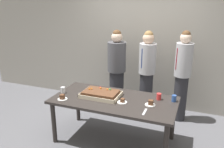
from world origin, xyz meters
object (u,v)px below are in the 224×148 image
object	(u,v)px
person_serving_front	(182,75)
person_striped_tie_right	(117,70)
plated_slice_near_left	(122,101)
cake_server_utensil	(145,112)
drink_cup_far_end	(63,90)
person_green_shirt_behind	(147,72)
plated_slice_far_left	(62,98)
drink_cup_nearest	(159,97)
sheet_cake	(101,94)
plated_slice_near_right	(150,103)
party_table	(114,104)
drink_cup_middle	(174,98)

from	to	relation	value
person_serving_front	person_striped_tie_right	world-z (taller)	person_serving_front
plated_slice_near_left	cake_server_utensil	xyz separation A→B (m)	(0.39, -0.18, -0.01)
cake_server_utensil	person_striped_tie_right	size ratio (longest dim) A/B	0.12
drink_cup_far_end	person_green_shirt_behind	size ratio (longest dim) A/B	0.06
plated_slice_far_left	person_serving_front	world-z (taller)	person_serving_front
drink_cup_nearest	person_serving_front	size ratio (longest dim) A/B	0.06
sheet_cake	plated_slice_near_right	world-z (taller)	sheet_cake
plated_slice_near_left	person_green_shirt_behind	world-z (taller)	person_green_shirt_behind
sheet_cake	plated_slice_far_left	xyz separation A→B (m)	(-0.50, -0.32, -0.02)
sheet_cake	plated_slice_near_left	size ratio (longest dim) A/B	4.05
party_table	plated_slice_near_left	distance (m)	0.20
drink_cup_nearest	person_serving_front	world-z (taller)	person_serving_front
party_table	cake_server_utensil	world-z (taller)	cake_server_utensil
plated_slice_near_right	plated_slice_far_left	size ratio (longest dim) A/B	1.00
party_table	plated_slice_near_right	distance (m)	0.58
party_table	sheet_cake	world-z (taller)	sheet_cake
plated_slice_near_right	drink_cup_far_end	distance (m)	1.44
sheet_cake	person_green_shirt_behind	world-z (taller)	person_green_shirt_behind
sheet_cake	drink_cup_nearest	xyz separation A→B (m)	(0.88, 0.21, 0.01)
drink_cup_far_end	person_green_shirt_behind	world-z (taller)	person_green_shirt_behind
cake_server_utensil	person_serving_front	bearing A→B (deg)	75.36
drink_cup_middle	person_striped_tie_right	size ratio (longest dim) A/B	0.06
sheet_cake	plated_slice_near_right	xyz separation A→B (m)	(0.80, -0.04, -0.02)
plated_slice_near_right	drink_cup_middle	size ratio (longest dim) A/B	1.50
drink_cup_middle	plated_slice_far_left	bearing A→B (deg)	-161.35
drink_cup_middle	person_green_shirt_behind	xyz separation A→B (m)	(-0.61, 0.83, 0.10)
plated_slice_far_left	cake_server_utensil	bearing A→B (deg)	1.80
drink_cup_middle	person_serving_front	distance (m)	0.88
plated_slice_near_right	drink_cup_middle	distance (m)	0.40
party_table	person_striped_tie_right	world-z (taller)	person_striped_tie_right
drink_cup_nearest	drink_cup_middle	world-z (taller)	same
plated_slice_far_left	plated_slice_near_left	bearing A→B (deg)	14.00
plated_slice_near_right	drink_cup_nearest	world-z (taller)	drink_cup_nearest
person_striped_tie_right	drink_cup_far_end	bearing A→B (deg)	-31.09
cake_server_utensil	person_serving_front	world-z (taller)	person_serving_front
plated_slice_near_right	plated_slice_far_left	world-z (taller)	same
plated_slice_near_right	person_striped_tie_right	world-z (taller)	person_striped_tie_right
drink_cup_middle	person_striped_tie_right	bearing A→B (deg)	145.91
party_table	drink_cup_far_end	bearing A→B (deg)	-175.40
person_serving_front	sheet_cake	bearing A→B (deg)	-0.02
drink_cup_nearest	person_serving_front	distance (m)	0.93
drink_cup_nearest	person_striped_tie_right	distance (m)	1.30
plated_slice_near_left	plated_slice_near_right	distance (m)	0.42
sheet_cake	drink_cup_far_end	size ratio (longest dim) A/B	6.07
drink_cup_nearest	person_striped_tie_right	xyz separation A→B (m)	(-1.00, 0.84, 0.08)
plated_slice_near_left	drink_cup_far_end	world-z (taller)	drink_cup_far_end
drink_cup_nearest	cake_server_utensil	size ratio (longest dim) A/B	0.50
plated_slice_near_right	person_striped_tie_right	size ratio (longest dim) A/B	0.09
sheet_cake	person_serving_front	world-z (taller)	person_serving_front
drink_cup_middle	person_green_shirt_behind	distance (m)	1.03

